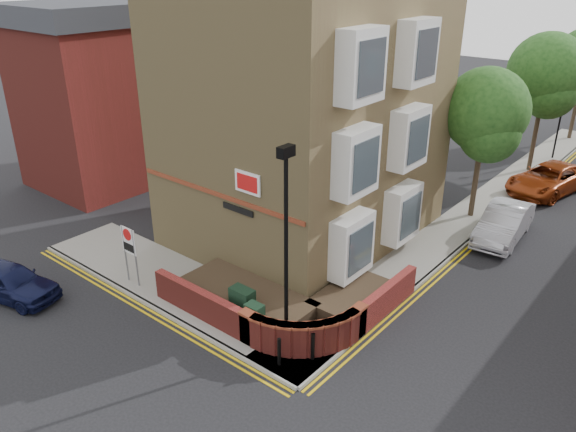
% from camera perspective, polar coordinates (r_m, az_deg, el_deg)
% --- Properties ---
extents(ground, '(120.00, 120.00, 0.00)m').
position_cam_1_polar(ground, '(17.73, -6.82, -13.05)').
color(ground, black).
rests_on(ground, ground).
extents(pavement_corner, '(13.00, 3.00, 0.12)m').
position_cam_1_polar(pavement_corner, '(20.71, -10.65, -7.06)').
color(pavement_corner, gray).
rests_on(pavement_corner, ground).
extents(pavement_main, '(2.00, 32.00, 0.12)m').
position_cam_1_polar(pavement_main, '(28.88, 19.56, 1.28)').
color(pavement_main, gray).
rests_on(pavement_main, ground).
extents(kerb_side, '(13.00, 0.15, 0.12)m').
position_cam_1_polar(kerb_side, '(19.96, -13.94, -8.72)').
color(kerb_side, gray).
rests_on(kerb_side, ground).
extents(kerb_main_near, '(0.15, 32.00, 0.12)m').
position_cam_1_polar(kerb_main_near, '(28.60, 21.41, 0.76)').
color(kerb_main_near, gray).
rests_on(kerb_main_near, ground).
extents(yellow_lines_side, '(13.00, 0.28, 0.01)m').
position_cam_1_polar(yellow_lines_side, '(19.87, -14.50, -9.13)').
color(yellow_lines_side, gold).
rests_on(yellow_lines_side, ground).
extents(yellow_lines_main, '(0.28, 32.00, 0.01)m').
position_cam_1_polar(yellow_lines_main, '(28.56, 21.86, 0.53)').
color(yellow_lines_main, gold).
rests_on(yellow_lines_main, ground).
extents(corner_building, '(8.95, 10.40, 13.60)m').
position_cam_1_polar(corner_building, '(22.41, 2.21, 12.82)').
color(corner_building, '#927C4E').
rests_on(corner_building, ground).
extents(garden_wall, '(6.80, 6.00, 1.20)m').
position_cam_1_polar(garden_wall, '(19.18, -1.40, -9.61)').
color(garden_wall, maroon).
rests_on(garden_wall, ground).
extents(lamppost, '(0.25, 0.50, 6.30)m').
position_cam_1_polar(lamppost, '(15.71, -0.19, -3.63)').
color(lamppost, black).
rests_on(lamppost, pavement_corner).
extents(utility_cabinet_large, '(0.80, 0.45, 1.20)m').
position_cam_1_polar(utility_cabinet_large, '(18.22, -4.64, -9.00)').
color(utility_cabinet_large, black).
rests_on(utility_cabinet_large, pavement_corner).
extents(utility_cabinet_small, '(0.55, 0.40, 1.10)m').
position_cam_1_polar(utility_cabinet_small, '(17.61, -3.41, -10.48)').
color(utility_cabinet_small, black).
rests_on(utility_cabinet_small, pavement_corner).
extents(bollard_near, '(0.11, 0.11, 0.90)m').
position_cam_1_polar(bollard_near, '(16.50, -0.90, -13.61)').
color(bollard_near, black).
rests_on(bollard_near, pavement_corner).
extents(bollard_far, '(0.11, 0.11, 0.90)m').
position_cam_1_polar(bollard_far, '(16.70, 2.53, -13.10)').
color(bollard_far, black).
rests_on(bollard_far, pavement_corner).
extents(zone_sign, '(0.72, 0.07, 2.20)m').
position_cam_1_polar(zone_sign, '(20.51, -15.84, -2.87)').
color(zone_sign, slate).
rests_on(zone_sign, pavement_corner).
extents(side_building, '(6.40, 10.40, 9.00)m').
position_cam_1_polar(side_building, '(31.48, -16.11, 12.19)').
color(side_building, maroon).
rests_on(side_building, ground).
extents(tree_near, '(3.64, 3.65, 6.70)m').
position_cam_1_polar(tree_near, '(25.70, 19.41, 9.50)').
color(tree_near, '#382B1E').
rests_on(tree_near, pavement_main).
extents(tree_mid, '(4.03, 4.03, 7.42)m').
position_cam_1_polar(tree_mid, '(33.09, 24.74, 12.66)').
color(tree_mid, '#382B1E').
rests_on(tree_mid, pavement_main).
extents(traffic_light_assembly, '(0.20, 0.16, 4.20)m').
position_cam_1_polar(traffic_light_assembly, '(36.27, 26.01, 9.35)').
color(traffic_light_assembly, black).
rests_on(traffic_light_assembly, pavement_main).
extents(navy_hatchback, '(3.96, 2.40, 1.26)m').
position_cam_1_polar(navy_hatchback, '(21.83, -26.42, -5.95)').
color(navy_hatchback, black).
rests_on(navy_hatchback, ground).
extents(silver_car_near, '(1.88, 4.48, 1.44)m').
position_cam_1_polar(silver_car_near, '(25.23, 21.09, -0.68)').
color(silver_car_near, '#A8A8AF').
rests_on(silver_car_near, ground).
extents(red_car_main, '(3.46, 5.55, 1.43)m').
position_cam_1_polar(red_car_main, '(31.32, 24.97, 3.44)').
color(red_car_main, '#943410').
rests_on(red_car_main, ground).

